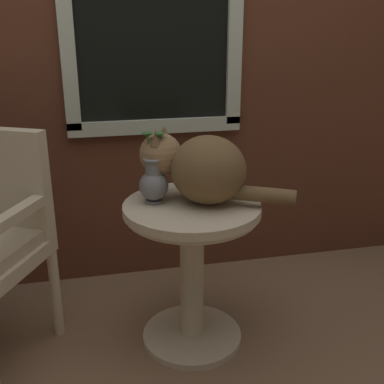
% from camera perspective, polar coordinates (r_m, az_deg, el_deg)
% --- Properties ---
extents(ground_plane, '(6.00, 6.00, 0.00)m').
position_cam_1_polar(ground_plane, '(2.14, -2.32, -18.31)').
color(ground_plane, '#7F6047').
extents(back_wall, '(4.00, 0.07, 2.60)m').
position_cam_1_polar(back_wall, '(2.38, -5.96, 19.33)').
color(back_wall, '#562D1E').
rests_on(back_wall, ground_plane).
extents(wicker_side_table, '(0.55, 0.55, 0.64)m').
position_cam_1_polar(wicker_side_table, '(1.96, 0.00, -6.93)').
color(wicker_side_table, beige).
rests_on(wicker_side_table, ground_plane).
extents(cat, '(0.57, 0.38, 0.29)m').
position_cam_1_polar(cat, '(1.86, 1.08, 2.97)').
color(cat, brown).
rests_on(cat, wicker_side_table).
extents(pewter_vase_with_ivy, '(0.12, 0.12, 0.28)m').
position_cam_1_polar(pewter_vase_with_ivy, '(1.87, -4.63, 1.34)').
color(pewter_vase_with_ivy, slate).
rests_on(pewter_vase_with_ivy, wicker_side_table).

